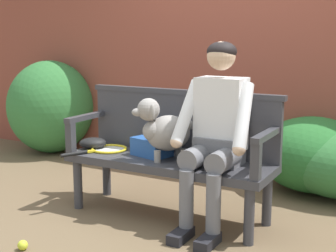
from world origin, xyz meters
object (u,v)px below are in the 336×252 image
object	(u,v)px
garden_bench	(168,167)
tennis_ball	(23,245)
person_seated	(216,128)
dog_on_bench	(163,129)
baseball_glove	(93,143)
sports_bag	(152,147)
tennis_racket	(106,149)

from	to	relation	value
garden_bench	tennis_ball	bearing A→B (deg)	-118.43
garden_bench	person_seated	xyz separation A→B (m)	(0.39, -0.01, 0.33)
person_seated	dog_on_bench	world-z (taller)	person_seated
garden_bench	person_seated	world-z (taller)	person_seated
garden_bench	person_seated	distance (m)	0.52
tennis_ball	baseball_glove	bearing A→B (deg)	100.14
sports_bag	dog_on_bench	bearing A→B (deg)	-27.48
tennis_ball	person_seated	bearing A→B (deg)	46.28
person_seated	tennis_ball	bearing A→B (deg)	-133.72
tennis_racket	tennis_ball	xyz separation A→B (m)	(0.03, -0.97, -0.43)
sports_bag	tennis_ball	bearing A→B (deg)	-110.28
baseball_glove	tennis_ball	world-z (taller)	baseball_glove
garden_bench	baseball_glove	size ratio (longest dim) A/B	7.21
tennis_racket	sports_bag	bearing A→B (deg)	5.28
person_seated	sports_bag	bearing A→B (deg)	175.78
garden_bench	tennis_racket	distance (m)	0.57
sports_bag	tennis_racket	bearing A→B (deg)	-174.72
tennis_racket	person_seated	bearing A→B (deg)	-0.19
person_seated	tennis_ball	world-z (taller)	person_seated
dog_on_bench	baseball_glove	bearing A→B (deg)	176.49
dog_on_bench	baseball_glove	size ratio (longest dim) A/B	2.12
tennis_ball	tennis_racket	bearing A→B (deg)	92.01
garden_bench	tennis_ball	xyz separation A→B (m)	(-0.53, -0.98, -0.36)
tennis_racket	baseball_glove	size ratio (longest dim) A/B	2.61
person_seated	baseball_glove	xyz separation A→B (m)	(-1.10, 0.01, -0.23)
baseball_glove	tennis_ball	distance (m)	1.09
garden_bench	tennis_racket	world-z (taller)	tennis_racket
garden_bench	sports_bag	size ratio (longest dim) A/B	5.67
tennis_racket	tennis_ball	distance (m)	1.06
garden_bench	dog_on_bench	world-z (taller)	dog_on_bench
person_seated	dog_on_bench	distance (m)	0.41
tennis_ball	garden_bench	bearing A→B (deg)	61.57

